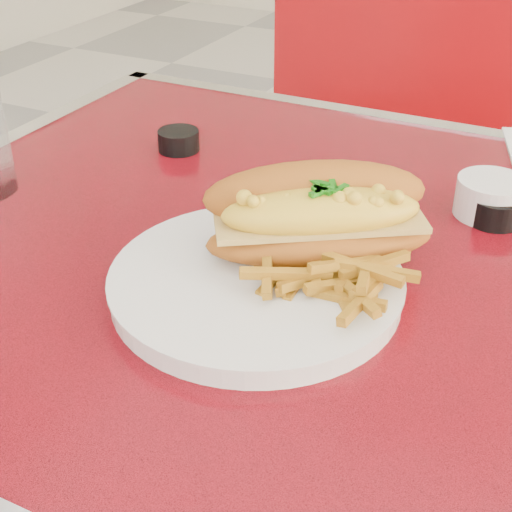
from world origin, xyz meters
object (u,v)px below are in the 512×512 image
at_px(booth_bench_far, 490,276).
at_px(mac_hoagie, 319,215).
at_px(diner_table, 401,398).
at_px(fork, 325,267).
at_px(dinner_plate, 256,282).
at_px(sauce_cup_right, 495,208).
at_px(sauce_cup_left, 179,139).
at_px(gravy_ramekin, 491,196).

height_order(booth_bench_far, mac_hoagie, booth_bench_far).
relative_size(diner_table, fork, 9.02).
bearing_deg(diner_table, dinner_plate, -143.08).
xyz_separation_m(diner_table, dinner_plate, (-0.13, -0.10, 0.17)).
height_order(fork, sauce_cup_right, sauce_cup_right).
distance_m(diner_table, dinner_plate, 0.24).
distance_m(dinner_plate, sauce_cup_right, 0.30).
height_order(booth_bench_far, fork, booth_bench_far).
bearing_deg(booth_bench_far, diner_table, -90.00).
distance_m(booth_bench_far, dinner_plate, 1.04).
bearing_deg(mac_hoagie, fork, -84.45).
height_order(dinner_plate, mac_hoagie, mac_hoagie).
bearing_deg(booth_bench_far, fork, -95.05).
bearing_deg(sauce_cup_right, fork, -121.39).
bearing_deg(diner_table, sauce_cup_left, 156.92).
bearing_deg(mac_hoagie, gravy_ramekin, 22.70).
bearing_deg(sauce_cup_right, booth_bench_far, 93.82).
bearing_deg(fork, sauce_cup_right, -64.94).
bearing_deg(dinner_plate, mac_hoagie, 61.23).
xyz_separation_m(dinner_plate, sauce_cup_right, (0.17, 0.24, 0.01)).
xyz_separation_m(dinner_plate, gravy_ramekin, (0.17, 0.25, 0.01)).
xyz_separation_m(booth_bench_far, sauce_cup_right, (0.04, -0.67, 0.50)).
xyz_separation_m(mac_hoagie, gravy_ramekin, (0.13, 0.19, -0.04)).
relative_size(dinner_plate, mac_hoagie, 1.29).
xyz_separation_m(diner_table, sauce_cup_right, (0.04, 0.14, 0.18)).
bearing_deg(gravy_ramekin, diner_table, -103.03).
relative_size(gravy_ramekin, sauce_cup_left, 1.24).
distance_m(dinner_plate, fork, 0.07).
bearing_deg(diner_table, sauce_cup_right, 72.54).
bearing_deg(booth_bench_far, gravy_ramekin, -86.86).
height_order(diner_table, sauce_cup_left, sauce_cup_left).
bearing_deg(fork, dinner_plate, 93.91).
height_order(fork, sauce_cup_left, sauce_cup_left).
distance_m(booth_bench_far, gravy_ramekin, 0.83).
height_order(mac_hoagie, sauce_cup_left, mac_hoagie).
bearing_deg(booth_bench_far, sauce_cup_right, -86.18).
distance_m(mac_hoagie, sauce_cup_left, 0.34).
relative_size(fork, sauce_cup_left, 2.03).
relative_size(diner_table, booth_bench_far, 1.03).
xyz_separation_m(booth_bench_far, dinner_plate, (-0.13, -0.91, 0.49)).
height_order(mac_hoagie, sauce_cup_right, mac_hoagie).
height_order(booth_bench_far, gravy_ramekin, booth_bench_far).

